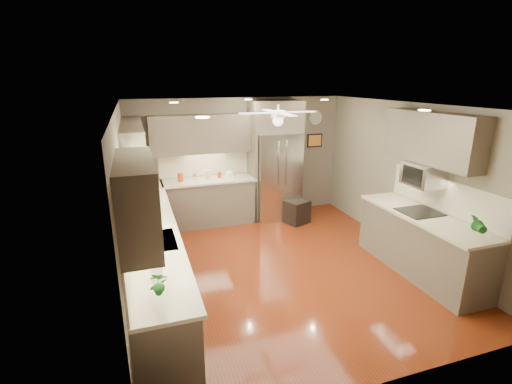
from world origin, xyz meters
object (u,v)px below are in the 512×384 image
canister_c (207,175)px  bowl (230,176)px  soap_bottle (141,224)px  refrigerator (276,163)px  canister_d (219,175)px  potted_plant_right (478,225)px  stool (296,211)px  paper_towel (156,268)px  canister_b (194,176)px  canister_a (180,178)px  microwave (423,175)px  potted_plant_left (159,283)px

canister_c → bowl: 0.48m
soap_bottle → refrigerator: 3.62m
canister_c → canister_d: 0.27m
canister_d → refrigerator: bearing=-4.4°
potted_plant_right → stool: size_ratio=0.62×
stool → paper_towel: bearing=-133.0°
canister_b → potted_plant_right: (2.91, -3.92, 0.10)m
canister_a → refrigerator: size_ratio=0.07×
soap_bottle → stool: soap_bottle is taller
microwave → canister_a: bearing=140.3°
soap_bottle → microwave: 4.14m
microwave → canister_d: bearing=131.9°
potted_plant_left → paper_towel: bearing=90.8°
canister_b → paper_towel: bearing=-104.8°
canister_d → microwave: microwave is taller
canister_d → potted_plant_left: 4.34m
refrigerator → paper_towel: bearing=-126.2°
canister_c → paper_towel: size_ratio=0.68×
canister_d → stool: canister_d is taller
canister_c → stool: canister_c is taller
bowl → microwave: bearing=-50.3°
canister_c → stool: 1.96m
paper_towel → canister_b: bearing=75.2°
canister_d → potted_plant_left: bearing=-110.0°
paper_towel → canister_c: bearing=71.5°
paper_towel → potted_plant_right: bearing=-2.8°
canister_d → potted_plant_left: (-1.48, -4.07, 0.11)m
canister_c → refrigerator: 1.45m
canister_a → potted_plant_right: potted_plant_right is taller
bowl → soap_bottle: bearing=-127.3°
canister_a → stool: 2.44m
potted_plant_left → microwave: size_ratio=0.60×
potted_plant_left → stool: bearing=49.9°
canister_b → canister_c: (0.25, -0.05, 0.02)m
potted_plant_left → paper_towel: size_ratio=1.14×
canister_d → potted_plant_left: size_ratio=0.35×
canister_a → paper_towel: (-0.70, -3.68, 0.06)m
canister_a → canister_b: 0.29m
canister_b → potted_plant_right: size_ratio=0.36×
stool → refrigerator: bearing=121.3°
canister_b → refrigerator: refrigerator is taller
potted_plant_left → refrigerator: (2.67, 3.98, 0.08)m
canister_a → bowl: bearing=1.3°
stool → canister_d: bearing=159.0°
bowl → microwave: microwave is taller
soap_bottle → canister_c: bearing=60.3°
bowl → stool: (1.26, -0.53, -0.73)m
stool → canister_b: bearing=164.4°
canister_b → refrigerator: bearing=-2.6°
microwave → stool: bearing=114.9°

